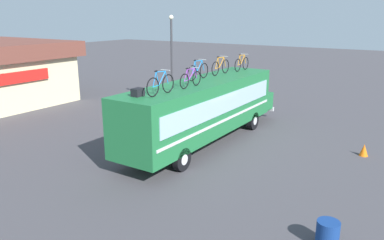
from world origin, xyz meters
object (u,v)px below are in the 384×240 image
Objects in this scene: rooftop_bicycle_1 at (161,84)px; rooftop_bicycle_2 at (191,79)px; rooftop_bicycle_3 at (198,71)px; rooftop_bicycle_4 at (221,67)px; luggage_bag_1 at (138,92)px; trash_bin at (328,234)px; bus at (205,107)px; traffic_cone at (364,150)px; street_lamp at (172,56)px; rooftop_bicycle_5 at (242,64)px.

rooftop_bicycle_1 is 1.06× the size of rooftop_bicycle_2.
rooftop_bicycle_3 is 0.99× the size of rooftop_bicycle_4.
luggage_bag_1 is 0.58× the size of trash_bin.
bus is 7.37× the size of rooftop_bicycle_2.
traffic_cone is 13.34m from street_lamp.
bus is 4.16m from rooftop_bicycle_1.
rooftop_bicycle_1 is at bearing 75.02° from trash_bin.
trash_bin is (-1.19, -7.60, -2.87)m from luggage_bag_1.
rooftop_bicycle_3 is 3.89m from rooftop_bicycle_5.
street_lamp reaches higher than rooftop_bicycle_3.
rooftop_bicycle_5 is (3.91, -0.00, 1.67)m from bus.
rooftop_bicycle_3 is (3.84, 0.70, -0.00)m from rooftop_bicycle_1.
traffic_cone is 0.09× the size of street_lamp.
bus is 6.97× the size of rooftop_bicycle_5.
rooftop_bicycle_5 is (7.71, 0.29, -0.02)m from rooftop_bicycle_1.
rooftop_bicycle_1 is 9.57m from traffic_cone.
rooftop_bicycle_2 is at bearing -156.97° from rooftop_bicycle_3.
rooftop_bicycle_2 is 0.88× the size of rooftop_bicycle_4.
bus is 6.57× the size of rooftop_bicycle_3.
rooftop_bicycle_3 is at bearing 53.55° from trash_bin.
trash_bin is at bearing -118.96° from rooftop_bicycle_2.
street_lamp is (8.96, 6.00, -0.01)m from rooftop_bicycle_1.
rooftop_bicycle_1 reaches higher than trash_bin.
rooftop_bicycle_3 is at bearing 23.03° from rooftop_bicycle_2.
traffic_cone is at bearing -71.49° from bus.
bus is 21.74× the size of traffic_cone.
rooftop_bicycle_5 is (5.74, 0.38, 0.03)m from rooftop_bicycle_2.
street_lamp is (5.16, 5.71, 1.68)m from bus.
rooftop_bicycle_2 is 9.28m from street_lamp.
street_lamp reaches higher than rooftop_bicycle_2.
rooftop_bicycle_1 is 2.22× the size of trash_bin.
rooftop_bicycle_2 is at bearing -2.71° from rooftop_bicycle_1.
bus is 2.49m from rooftop_bicycle_2.
rooftop_bicycle_2 is 2.09× the size of trash_bin.
bus is at bearing 11.93° from rooftop_bicycle_2.
rooftop_bicycle_2 is 0.95× the size of rooftop_bicycle_5.
luggage_bag_1 is 0.93m from rooftop_bicycle_1.
rooftop_bicycle_4 is at bearing 5.72° from rooftop_bicycle_1.
rooftop_bicycle_3 reaches higher than rooftop_bicycle_5.
rooftop_bicycle_2 reaches higher than traffic_cone.
bus is 26.37× the size of luggage_bag_1.
luggage_bag_1 is 0.07× the size of street_lamp.
bus is at bearing 4.43° from rooftop_bicycle_1.
rooftop_bicycle_5 is at bearing 77.00° from traffic_cone.
rooftop_bicycle_3 is 7.37m from street_lamp.
rooftop_bicycle_2 is at bearing -138.94° from street_lamp.
luggage_bag_1 is 11.08m from street_lamp.
luggage_bag_1 is 8.41m from rooftop_bicycle_5.
rooftop_bicycle_3 is at bearing 83.86° from bus.
rooftop_bicycle_2 is 3.90m from rooftop_bicycle_4.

